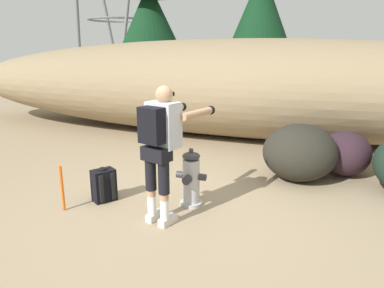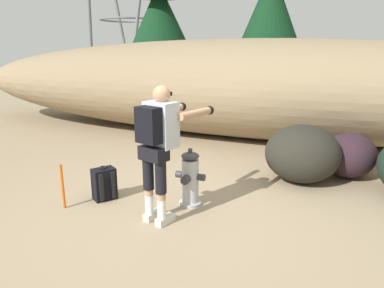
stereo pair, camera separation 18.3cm
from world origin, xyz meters
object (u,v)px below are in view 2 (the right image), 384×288
(utility_worker, at_px, (160,138))
(boulder_large, at_px, (302,154))
(survey_stake, at_px, (63,186))
(boulder_mid, at_px, (349,155))
(fire_hydrant, at_px, (190,179))
(spare_backpack, at_px, (104,184))

(utility_worker, xyz_separation_m, boulder_large, (1.45, 1.98, -0.58))
(utility_worker, bearing_deg, boulder_large, -19.62)
(utility_worker, relative_size, survey_stake, 2.70)
(utility_worker, height_order, survey_stake, utility_worker)
(boulder_large, relative_size, boulder_mid, 1.22)
(fire_hydrant, bearing_deg, utility_worker, -106.69)
(utility_worker, bearing_deg, fire_hydrant, -0.13)
(survey_stake, bearing_deg, boulder_large, 37.97)
(utility_worker, distance_m, survey_stake, 1.53)
(boulder_large, bearing_deg, survey_stake, -142.03)
(utility_worker, distance_m, boulder_mid, 3.33)
(utility_worker, relative_size, spare_backpack, 3.45)
(boulder_large, height_order, boulder_mid, boulder_large)
(boulder_mid, distance_m, survey_stake, 4.36)
(fire_hydrant, relative_size, boulder_mid, 0.83)
(boulder_mid, xyz_separation_m, survey_stake, (-3.46, -2.65, -0.06))
(fire_hydrant, height_order, spare_backpack, fire_hydrant)
(utility_worker, xyz_separation_m, survey_stake, (-1.33, -0.19, -0.73))
(fire_hydrant, distance_m, utility_worker, 0.87)
(boulder_large, distance_m, survey_stake, 3.52)
(fire_hydrant, relative_size, boulder_large, 0.68)
(spare_backpack, bearing_deg, survey_stake, 87.89)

